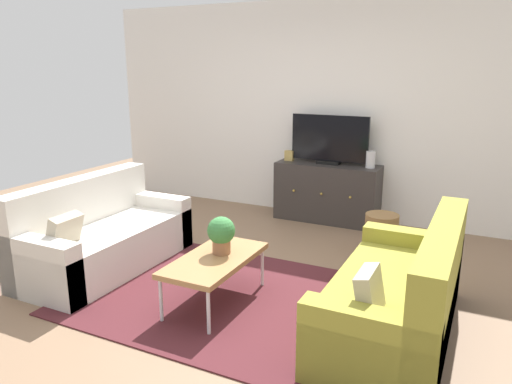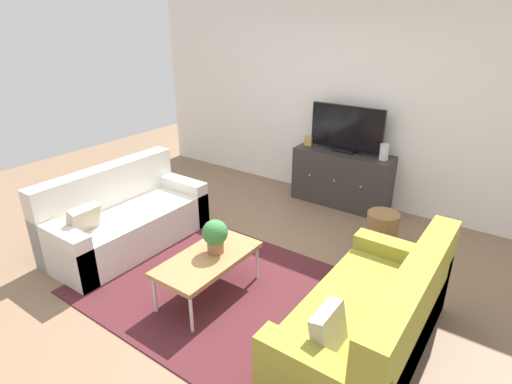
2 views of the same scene
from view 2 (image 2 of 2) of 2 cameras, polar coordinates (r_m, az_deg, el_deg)
The scene contains 12 objects.
ground_plane at distance 4.03m, azimuth -3.46°, elevation -12.34°, with size 10.00×10.00×0.00m, color #84664C.
wall_back at distance 5.58m, azimuth 13.15°, elevation 12.41°, with size 6.40×0.12×2.70m, color white.
area_rug at distance 3.94m, azimuth -4.86°, elevation -13.29°, with size 2.50×1.90×0.01m, color #4C1E23.
couch_left_side at distance 4.75m, azimuth -18.04°, elevation -3.70°, with size 0.81×1.73×0.86m.
couch_right_side at distance 3.25m, azimuth 16.30°, elevation -17.25°, with size 0.81×1.73×0.86m.
coffee_table at distance 3.68m, azimuth -6.69°, elevation -9.36°, with size 0.50×0.98×0.40m.
potted_plant at distance 3.64m, azimuth -5.72°, elevation -5.97°, with size 0.23×0.23×0.31m.
tv_console at distance 5.57m, azimuth 11.84°, elevation 1.90°, with size 1.28×0.47×0.73m.
flat_screen_tv at distance 5.39m, azimuth 12.51°, elevation 8.54°, with size 0.96×0.16×0.60m.
glass_vase at distance 5.25m, azimuth 17.43°, elevation 5.38°, with size 0.11×0.11×0.20m, color silver.
mantel_clock at distance 5.64m, azimuth 7.37°, elevation 7.10°, with size 0.11×0.07×0.13m, color tan.
wicker_basket at distance 4.64m, azimuth 17.10°, elevation -5.24°, with size 0.34×0.34×0.43m, color olive.
Camera 2 is at (2.09, -2.53, 2.35)m, focal length 28.70 mm.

